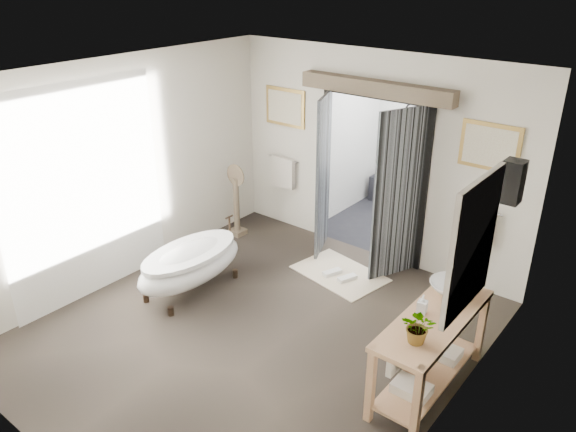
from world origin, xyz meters
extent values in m
plane|color=#443A30|center=(0.00, 0.00, 0.00)|extent=(5.00, 5.00, 0.00)
cube|color=beige|center=(0.00, -2.50, 1.45)|extent=(4.50, 0.02, 2.90)
cube|color=beige|center=(-2.25, 0.00, 1.45)|extent=(0.02, 5.00, 2.90)
cube|color=beige|center=(2.25, 0.00, 1.45)|extent=(0.02, 5.00, 2.90)
cube|color=beige|center=(-1.52, 2.50, 1.45)|extent=(1.45, 0.02, 2.90)
cube|color=beige|center=(1.52, 2.50, 1.45)|extent=(1.45, 0.02, 2.90)
cube|color=beige|center=(0.00, 2.50, 2.60)|extent=(1.60, 0.02, 0.60)
cube|color=white|center=(0.00, 0.00, 2.90)|extent=(4.50, 5.00, 0.02)
cube|color=silver|center=(-2.20, -0.60, 1.35)|extent=(0.02, 2.20, 2.70)
cube|color=#9D9387|center=(2.23, 0.36, 1.70)|extent=(0.05, 0.95, 1.25)
cube|color=silver|center=(2.19, 0.36, 1.70)|extent=(0.01, 0.80, 1.10)
cube|color=black|center=(2.13, 1.55, 1.90)|extent=(0.20, 0.20, 0.45)
sphere|color=#FFCC8C|center=(2.13, 1.55, 1.90)|extent=(0.10, 0.10, 0.10)
cube|color=black|center=(0.00, 3.50, 0.01)|extent=(2.20, 2.00, 0.01)
cube|color=white|center=(0.00, 3.50, 2.50)|extent=(2.20, 2.00, 0.02)
cube|color=white|center=(0.00, 4.50, 1.25)|extent=(2.20, 0.02, 2.50)
cube|color=white|center=(-1.10, 3.50, 1.25)|extent=(0.02, 2.00, 2.50)
cube|color=white|center=(1.10, 3.50, 1.25)|extent=(0.02, 2.00, 2.50)
cube|color=black|center=(0.00, 4.32, 0.23)|extent=(2.00, 0.35, 0.45)
cylinder|color=silver|center=(-0.40, 4.47, 1.60)|extent=(0.40, 0.03, 0.40)
cylinder|color=silver|center=(0.40, 4.47, 1.60)|extent=(0.40, 0.03, 0.40)
cube|color=black|center=(-0.80, 2.50, 1.15)|extent=(0.07, 0.10, 2.30)
cube|color=black|center=(0.80, 2.50, 1.15)|extent=(0.07, 0.10, 2.30)
cube|color=black|center=(0.00, 2.50, 2.30)|extent=(1.67, 0.10, 0.07)
cube|color=black|center=(-0.60, 2.15, 1.15)|extent=(0.35, 0.75, 2.30)
cube|color=black|center=(0.60, 2.15, 1.15)|extent=(0.35, 0.75, 2.30)
cube|color=brown|center=(0.00, 2.40, 2.42)|extent=(2.20, 0.20, 0.20)
cube|color=#B68E44|center=(-1.55, 2.48, 1.92)|extent=(0.72, 0.03, 0.57)
cube|color=silver|center=(-1.55, 2.46, 1.92)|extent=(0.62, 0.01, 0.47)
cube|color=#B68E44|center=(1.55, 2.48, 1.92)|extent=(0.72, 0.03, 0.57)
cube|color=silver|center=(1.55, 2.46, 1.92)|extent=(0.62, 0.01, 0.47)
cylinder|color=silver|center=(-1.55, 2.44, 1.12)|extent=(0.60, 0.02, 0.02)
cube|color=beige|center=(-1.55, 2.42, 0.90)|extent=(0.42, 0.08, 0.48)
cylinder|color=silver|center=(1.55, 2.44, 1.12)|extent=(0.60, 0.02, 0.02)
cube|color=beige|center=(1.55, 2.42, 0.90)|extent=(0.42, 0.08, 0.48)
cylinder|color=#36271B|center=(-1.48, -0.41, 0.06)|extent=(0.08, 0.08, 0.11)
cylinder|color=#36271B|center=(-1.01, -0.41, 0.06)|extent=(0.08, 0.08, 0.11)
cylinder|color=#36271B|center=(-1.48, 0.72, 0.06)|extent=(0.08, 0.08, 0.11)
cylinder|color=#36271B|center=(-1.01, 0.72, 0.06)|extent=(0.08, 0.08, 0.11)
ellipsoid|color=white|center=(-1.25, 0.15, 0.37)|extent=(0.72, 1.60, 0.51)
cylinder|color=#36271B|center=(-1.25, 0.89, 0.68)|extent=(0.03, 0.03, 0.21)
cube|color=tan|center=(1.75, -0.38, 0.42)|extent=(0.07, 0.07, 0.85)
cube|color=tan|center=(2.21, -0.38, 0.42)|extent=(0.07, 0.07, 0.85)
cube|color=tan|center=(1.75, 1.10, 0.42)|extent=(0.07, 0.07, 0.85)
cube|color=tan|center=(2.21, 1.10, 0.42)|extent=(0.07, 0.07, 0.85)
cube|color=tan|center=(1.98, 0.36, 0.82)|extent=(0.55, 1.60, 0.05)
cube|color=tan|center=(1.98, 0.36, 0.16)|extent=(0.45, 1.50, 0.03)
cylinder|color=silver|center=(1.71, 0.36, 0.60)|extent=(0.02, 1.40, 0.02)
cube|color=beige|center=(1.71, 0.21, 0.40)|extent=(0.06, 0.34, 0.42)
cube|color=beige|center=(1.98, 0.01, 0.23)|extent=(0.35, 0.25, 0.10)
cube|color=beige|center=(1.98, 0.71, 0.23)|extent=(0.35, 0.25, 0.10)
cube|color=brown|center=(-1.89, 1.70, 0.04)|extent=(0.22, 0.22, 0.08)
cylinder|color=brown|center=(-1.89, 1.70, 0.50)|extent=(0.09, 0.09, 0.85)
cylinder|color=silver|center=(-1.89, 1.72, 0.98)|extent=(0.30, 0.02, 0.30)
cylinder|color=brown|center=(-1.89, 1.71, 0.98)|extent=(0.34, 0.02, 0.34)
cube|color=#C5B099|center=(0.05, 1.68, 0.01)|extent=(1.32, 1.00, 0.01)
cube|color=silver|center=(-0.02, 1.59, 0.04)|extent=(0.19, 0.28, 0.05)
cube|color=silver|center=(0.23, 1.59, 0.04)|extent=(0.19, 0.28, 0.05)
imported|color=white|center=(1.94, 0.80, 0.93)|extent=(0.58, 0.58, 0.16)
imported|color=gray|center=(2.02, -0.10, 1.01)|extent=(0.36, 0.33, 0.33)
imported|color=gray|center=(1.84, 0.34, 0.95)|extent=(0.10, 0.10, 0.20)
imported|color=gray|center=(1.90, 0.92, 0.94)|extent=(0.18, 0.18, 0.18)
camera|label=1|loc=(3.64, -3.97, 3.94)|focal=35.00mm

